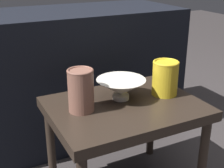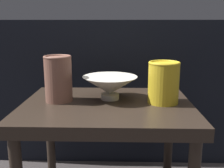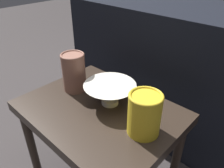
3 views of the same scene
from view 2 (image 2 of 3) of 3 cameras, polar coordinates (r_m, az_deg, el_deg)
The scene contains 5 objects.
table at distance 0.92m, azimuth -1.09°, elevation -7.29°, with size 0.58×0.44×0.41m.
couch_backdrop at distance 1.49m, azimuth -0.06°, elevation 0.12°, with size 1.15×0.50×0.70m.
bowl at distance 0.94m, azimuth -0.45°, elevation -0.34°, with size 0.20×0.20×0.08m.
vase_textured_left at distance 0.93m, azimuth -11.61°, elevation 1.29°, with size 0.10×0.10×0.16m.
vase_colorful_right at distance 0.91m, azimuth 11.16°, elevation 0.49°, with size 0.11×0.11×0.14m.
Camera 2 is at (0.04, -0.87, 0.68)m, focal length 42.00 mm.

